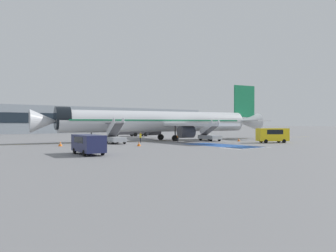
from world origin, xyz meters
TOP-DOWN VIEW (x-y plane):
  - ground_plane at (0.00, 0.00)m, footprint 600.00×600.00m
  - apron_leadline_yellow at (-0.89, 0.47)m, footprint 79.14×13.42m
  - apron_stand_patch_blue at (-0.89, -15.24)m, footprint 5.13×12.32m
  - apron_walkway_bar_0 at (-4.49, -20.29)m, footprint 0.44×3.60m
  - apron_walkway_bar_1 at (-3.29, -20.29)m, footprint 0.44×3.60m
  - apron_walkway_bar_2 at (-2.09, -20.29)m, footprint 0.44×3.60m
  - apron_walkway_bar_3 at (-0.89, -20.29)m, footprint 0.44×3.60m
  - apron_walkway_bar_4 at (0.31, -20.29)m, footprint 0.44×3.60m
  - apron_walkway_bar_5 at (1.51, -20.29)m, footprint 0.44×3.60m
  - airliner at (-0.27, 0.37)m, footprint 46.00×31.22m
  - boarding_stairs_forward at (-11.45, -2.26)m, footprint 2.96×5.48m
  - boarding_stairs_aft at (6.41, -5.25)m, footprint 2.96×5.48m
  - fuel_tanker at (4.81, 21.17)m, footprint 11.07×4.06m
  - service_van_0 at (10.43, -15.97)m, footprint 5.38×4.07m
  - service_van_1 at (-22.21, -16.98)m, footprint 2.47×5.44m
  - ground_crew_0 at (-6.54, -1.96)m, footprint 0.31×0.47m
  - ground_crew_1 at (-0.44, -4.47)m, footprint 0.48×0.43m
  - traffic_cone_0 at (-11.42, -9.43)m, footprint 0.56×0.56m
  - traffic_cone_1 at (9.42, -9.64)m, footprint 0.53×0.53m
  - traffic_cone_2 at (-20.46, -3.01)m, footprint 0.58×0.58m
  - terminal_building at (-9.40, 62.78)m, footprint 137.94×12.10m

SIDE VIEW (x-z plane):
  - ground_plane at x=0.00m, z-range 0.00..0.00m
  - apron_leadline_yellow at x=-0.89m, z-range 0.00..0.01m
  - apron_stand_patch_blue at x=-0.89m, z-range 0.00..0.01m
  - apron_walkway_bar_0 at x=-4.49m, z-range 0.00..0.01m
  - apron_walkway_bar_1 at x=-3.29m, z-range 0.00..0.01m
  - apron_walkway_bar_2 at x=-2.09m, z-range 0.00..0.01m
  - apron_walkway_bar_3 at x=-0.89m, z-range 0.00..0.01m
  - apron_walkway_bar_4 at x=0.31m, z-range 0.00..0.01m
  - apron_walkway_bar_5 at x=1.51m, z-range 0.00..0.01m
  - traffic_cone_1 at x=9.42m, z-range 0.00..0.59m
  - traffic_cone_0 at x=-11.42m, z-range 0.00..0.62m
  - traffic_cone_2 at x=-20.46m, z-range 0.00..0.65m
  - ground_crew_1 at x=-0.44m, z-range 0.11..1.72m
  - boarding_stairs_aft at x=6.41m, z-range -0.95..2.89m
  - ground_crew_0 at x=-6.54m, z-range 0.13..1.81m
  - boarding_stairs_forward at x=-11.45m, z-range -1.07..3.09m
  - service_van_1 at x=-22.21m, z-range 0.21..2.26m
  - service_van_0 at x=10.43m, z-range 0.22..2.63m
  - fuel_tanker at x=4.81m, z-range 0.02..3.46m
  - airliner at x=-0.27m, z-range -2.05..9.22m
  - terminal_building at x=-9.40m, z-range 0.00..8.92m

